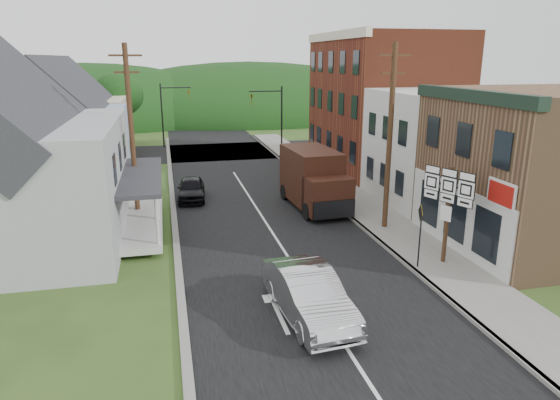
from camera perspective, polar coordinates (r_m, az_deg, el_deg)
ground at (r=20.74m, az=1.60°, el=-7.60°), size 120.00×120.00×0.00m
road at (r=29.97m, az=-3.22°, el=-0.14°), size 9.00×90.00×0.02m
cross_road at (r=46.39m, az=-6.86°, el=5.53°), size 60.00×9.00×0.02m
sidewalk_right at (r=29.65m, az=8.76°, el=-0.33°), size 2.80×55.00×0.15m
curb_right at (r=29.19m, az=6.30°, el=-0.50°), size 0.20×55.00×0.15m
curb_left at (r=27.64m, az=-12.04°, el=-1.73°), size 0.30×55.00×0.12m
storefront_tan at (r=24.93m, az=27.72°, el=3.04°), size 8.00×8.00×7.00m
storefront_white at (r=30.92m, az=18.75°, el=5.73°), size 8.00×7.00×6.50m
storefront_red at (r=39.04m, az=11.65°, el=10.79°), size 8.00×12.00×10.00m
house_gray at (r=25.74m, az=-29.10°, el=4.88°), size 10.20×12.24×8.35m
house_blue at (r=36.21m, az=-22.91°, el=7.41°), size 7.14×8.16×7.28m
house_cream at (r=45.12m, az=-21.72°, el=8.98°), size 7.14×8.16×7.28m
utility_pole_right at (r=24.52m, az=12.43°, el=7.07°), size 1.60×0.26×9.00m
utility_pole_left at (r=26.69m, az=-16.61°, el=7.47°), size 1.60×0.26×9.00m
traffic_signal_right at (r=43.11m, az=-0.72°, el=9.90°), size 2.87×0.20×6.00m
traffic_signal_left at (r=49.10m, az=-12.55°, el=10.27°), size 2.87×0.20×6.00m
tree_left_d at (r=50.67m, az=-18.07°, el=11.32°), size 4.80×4.80×6.94m
forested_ridge at (r=74.01m, az=-9.32°, el=9.29°), size 90.00×30.00×16.00m
silver_sedan at (r=16.61m, az=3.26°, el=-10.76°), size 2.21×5.15×1.65m
dark_sedan at (r=30.59m, az=-10.11°, el=1.27°), size 1.89×4.05×1.34m
delivery_van at (r=28.25m, az=3.90°, el=2.38°), size 2.77×6.07×3.32m
route_sign_cluster at (r=21.04m, az=18.62°, el=-0.18°), size 0.96×2.14×4.00m
warning_sign at (r=20.51m, az=15.72°, el=-2.97°), size 0.23×0.71×2.65m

